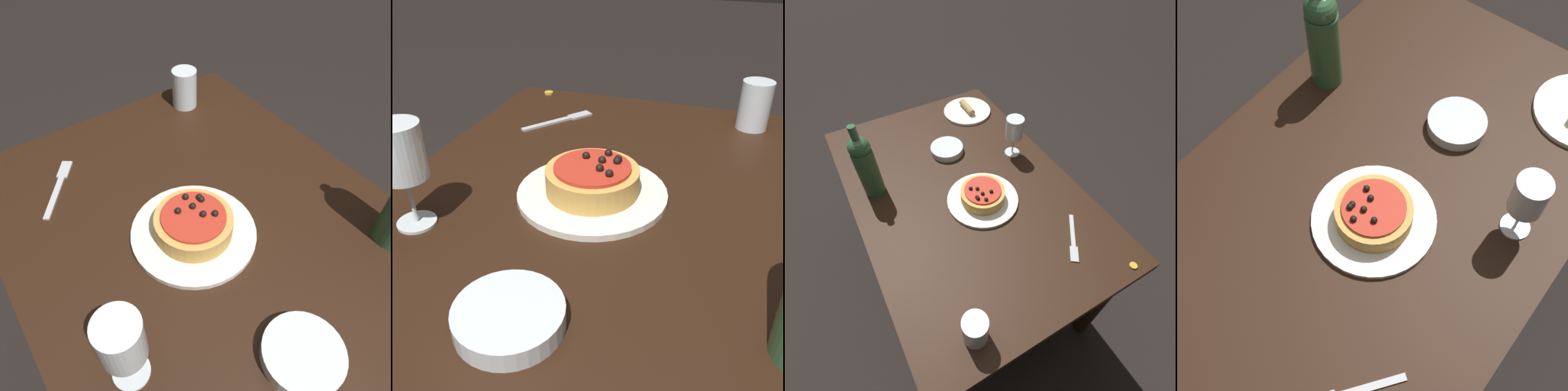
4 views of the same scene
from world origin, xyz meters
TOP-DOWN VIEW (x-y plane):
  - ground_plane at (0.00, 0.00)m, footprint 14.00×14.00m
  - dining_table at (0.00, 0.00)m, footprint 1.20×0.81m
  - dinner_plate at (-0.09, -0.04)m, footprint 0.27×0.27m
  - pizza at (-0.10, -0.04)m, footprint 0.16×0.16m
  - wine_glass at (0.08, -0.28)m, footprint 0.07×0.07m
  - water_cup at (-0.50, 0.22)m, footprint 0.07×0.07m
  - side_bowl at (0.22, -0.04)m, footprint 0.14×0.14m
  - fork at (-0.40, -0.22)m, footprint 0.16×0.13m

SIDE VIEW (x-z plane):
  - ground_plane at x=0.00m, z-range 0.00..0.00m
  - dining_table at x=0.00m, z-range 0.26..0.96m
  - fork at x=-0.40m, z-range 0.70..0.71m
  - dinner_plate at x=-0.09m, z-range 0.70..0.71m
  - side_bowl at x=0.22m, z-range 0.70..0.73m
  - pizza at x=-0.10m, z-range 0.71..0.77m
  - water_cup at x=-0.50m, z-range 0.70..0.81m
  - wine_glass at x=0.08m, z-range 0.74..0.91m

